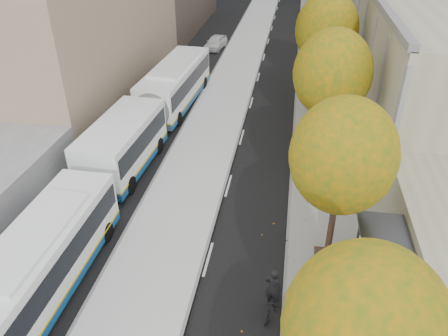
% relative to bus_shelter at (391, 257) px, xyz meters
% --- Properties ---
extents(bus_platform, '(4.25, 150.00, 0.15)m').
position_rel_bus_shelter_xyz_m(bus_platform, '(-9.56, 24.04, -2.11)').
color(bus_platform, silver).
rests_on(bus_platform, ground).
extents(sidewalk, '(4.75, 150.00, 0.08)m').
position_rel_bus_shelter_xyz_m(sidewalk, '(-1.56, 24.04, -2.15)').
color(sidewalk, gray).
rests_on(sidewalk, ground).
extents(bus_shelter, '(1.90, 4.40, 2.53)m').
position_rel_bus_shelter_xyz_m(bus_shelter, '(0.00, 0.00, 0.00)').
color(bus_shelter, '#383A3F').
rests_on(bus_shelter, sidewalk).
extents(tree_b, '(4.00, 4.00, 6.97)m').
position_rel_bus_shelter_xyz_m(tree_b, '(-2.09, -5.96, 2.85)').
color(tree_b, '#2F1D17').
rests_on(tree_b, sidewalk).
extents(tree_c, '(4.20, 4.20, 7.28)m').
position_rel_bus_shelter_xyz_m(tree_c, '(-2.09, 2.04, 3.06)').
color(tree_c, '#2F1D17').
rests_on(tree_c, sidewalk).
extents(tree_d, '(4.40, 4.40, 7.60)m').
position_rel_bus_shelter_xyz_m(tree_d, '(-2.09, 11.04, 3.28)').
color(tree_d, '#2F1D17').
rests_on(tree_d, sidewalk).
extents(tree_e, '(4.60, 4.60, 7.92)m').
position_rel_bus_shelter_xyz_m(tree_e, '(-2.09, 20.04, 3.50)').
color(tree_e, '#2F1D17').
rests_on(tree_e, sidewalk).
extents(bus_far, '(3.74, 18.94, 3.14)m').
position_rel_bus_shelter_xyz_m(bus_far, '(-13.33, 13.53, -0.47)').
color(bus_far, white).
rests_on(bus_far, ground).
extents(cyclist, '(0.93, 1.86, 2.29)m').
position_rel_bus_shelter_xyz_m(cyclist, '(-4.32, -1.50, -1.34)').
color(cyclist, black).
rests_on(cyclist, ground).
extents(distant_car, '(2.27, 4.30, 1.39)m').
position_rel_bus_shelter_xyz_m(distant_car, '(-12.76, 33.24, -1.49)').
color(distant_car, silver).
rests_on(distant_car, ground).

